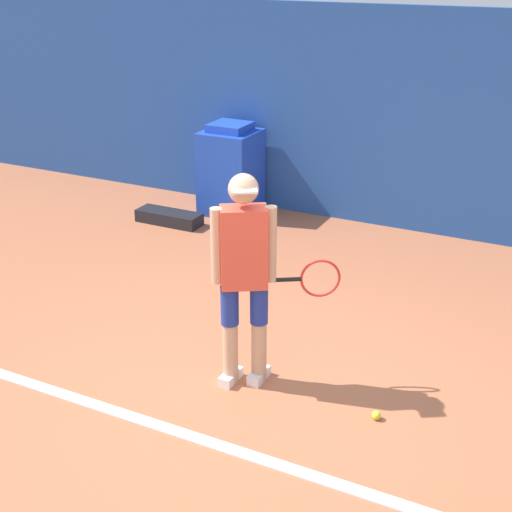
{
  "coord_description": "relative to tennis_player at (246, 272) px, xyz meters",
  "views": [
    {
      "loc": [
        2.13,
        -3.96,
        3.15
      ],
      "look_at": [
        -0.1,
        0.49,
        1.0
      ],
      "focal_mm": 50.0,
      "sensor_mm": 36.0,
      "label": 1
    }
  ],
  "objects": [
    {
      "name": "tennis_player",
      "position": [
        0.0,
        0.0,
        0.0
      ],
      "size": [
        0.84,
        0.57,
        1.7
      ],
      "rotation": [
        0.0,
        0.0,
        0.55
      ],
      "color": "tan",
      "rests_on": "ground_plane"
    },
    {
      "name": "court_baseline",
      "position": [
        0.09,
        -0.81,
        -0.94
      ],
      "size": [
        21.6,
        0.1,
        0.01
      ],
      "color": "white",
      "rests_on": "ground_plane"
    },
    {
      "name": "equipment_bag",
      "position": [
        -2.47,
        2.7,
        -0.87
      ],
      "size": [
        0.84,
        0.29,
        0.15
      ],
      "color": "black",
      "rests_on": "ground_plane"
    },
    {
      "name": "tennis_ball",
      "position": [
        1.08,
        -0.03,
        -0.92
      ],
      "size": [
        0.07,
        0.07,
        0.07
      ],
      "color": "#D1E533",
      "rests_on": "ground_plane"
    },
    {
      "name": "ground_plane",
      "position": [
        0.09,
        -0.29,
        -0.95
      ],
      "size": [
        24.0,
        24.0,
        0.0
      ],
      "primitive_type": "plane",
      "color": "#B76642"
    },
    {
      "name": "covered_chair",
      "position": [
        -1.99,
        3.43,
        -0.39
      ],
      "size": [
        0.67,
        0.66,
        1.16
      ],
      "color": "blue",
      "rests_on": "ground_plane"
    },
    {
      "name": "back_wall",
      "position": [
        0.09,
        3.86,
        0.35
      ],
      "size": [
        24.0,
        0.1,
        2.59
      ],
      "color": "#234C99",
      "rests_on": "ground_plane"
    }
  ]
}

